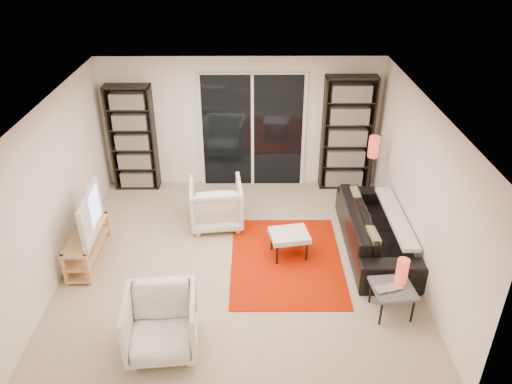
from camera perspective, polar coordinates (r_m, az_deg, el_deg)
floor at (r=7.47m, az=-1.92°, el=-7.85°), size 5.00×5.00×0.00m
wall_back at (r=9.08m, az=-1.69°, el=7.89°), size 5.00×0.02×2.40m
wall_front at (r=4.78m, az=-2.86°, el=-14.44°), size 5.00×0.02×2.40m
wall_left at (r=7.33m, az=-22.02°, el=0.15°), size 0.02×5.00×2.40m
wall_right at (r=7.19m, az=18.27°, el=0.29°), size 0.02×5.00×2.40m
ceiling at (r=6.32m, az=-2.28°, el=9.79°), size 5.00×5.00×0.02m
sliding_door at (r=9.10m, az=-0.41°, el=6.94°), size 1.92×0.08×2.16m
bookshelf_left at (r=9.26m, az=-13.91°, el=5.96°), size 0.80×0.30×1.95m
bookshelf_right at (r=9.14m, az=10.38°, el=6.54°), size 0.90×0.30×2.10m
tv_stand at (r=7.71m, az=-18.68°, el=-5.86°), size 0.38×1.17×0.50m
tv at (r=7.42m, az=-19.21°, el=-2.35°), size 0.23×1.11×0.64m
rug at (r=7.48m, az=3.48°, el=-7.76°), size 1.63×2.20×0.01m
sofa at (r=7.76m, az=13.56°, el=-4.18°), size 0.90×2.27×0.66m
armchair_back at (r=8.13m, az=-4.57°, el=-1.29°), size 0.91×0.93×0.77m
armchair_front at (r=6.03m, az=-10.78°, el=-14.53°), size 0.88×0.90×0.76m
ottoman at (r=7.39m, az=3.83°, el=-5.05°), size 0.63×0.54×0.40m
side_table at (r=6.62m, az=15.37°, el=-10.75°), size 0.56×0.56×0.40m
laptop at (r=6.52m, az=15.16°, el=-10.83°), size 0.40×0.32×0.03m
table_lamp at (r=6.61m, az=16.36°, el=-8.66°), size 0.15×0.15×0.34m
floor_lamp at (r=8.52m, az=13.21°, el=4.19°), size 0.20×0.20×1.33m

